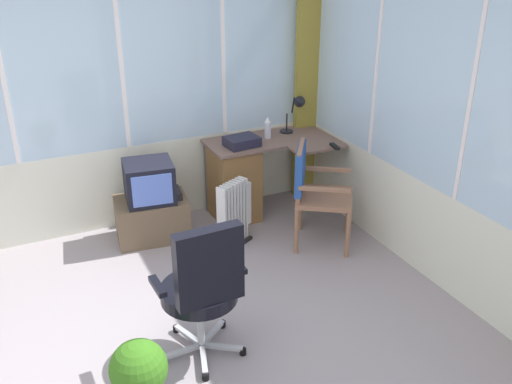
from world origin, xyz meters
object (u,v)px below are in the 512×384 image
office_chair (203,284)px  spray_bottle (268,128)px  wooden_armchair (311,183)px  desk (239,178)px  potted_plant (139,371)px  paper_tray (242,141)px  tv_remote (335,146)px  tv_on_stand (151,205)px  space_heater (235,213)px  desk_lamp (296,109)px

office_chair → spray_bottle: bearing=53.6°
wooden_armchair → office_chair: office_chair is taller
office_chair → desk: bearing=60.3°
wooden_armchair → potted_plant: size_ratio=2.08×
desk → paper_tray: paper_tray is taller
tv_remote → tv_on_stand: (-1.66, 0.41, -0.44)m
tv_remote → tv_on_stand: 1.76m
spray_bottle → tv_remote: bearing=-48.4°
wooden_armchair → spray_bottle: bearing=92.5°
office_chair → paper_tray: bearing=59.2°
paper_tray → space_heater: (-0.26, -0.42, -0.49)m
tv_on_stand → paper_tray: bearing=-0.4°
desk_lamp → potted_plant: size_ratio=0.84×
desk_lamp → tv_remote: desk_lamp is taller
desk_lamp → spray_bottle: desk_lamp is taller
desk_lamp → spray_bottle: size_ratio=1.73×
potted_plant → space_heater: bearing=50.3°
paper_tray → wooden_armchair: 0.79m
office_chair → tv_on_stand: (0.14, 1.74, -0.25)m
desk → tv_on_stand: 0.90m
space_heater → potted_plant: size_ratio=1.37×
spray_bottle → office_chair: office_chair is taller
paper_tray → wooden_armchair: bearing=-62.5°
office_chair → space_heater: (0.78, 1.32, -0.27)m
tv_remote → potted_plant: bearing=-136.9°
desk_lamp → potted_plant: bearing=-136.3°
desk_lamp → tv_on_stand: size_ratio=0.51×
paper_tray → wooden_armchair: (0.35, -0.68, -0.22)m
spray_bottle → desk: bearing=-175.3°
spray_bottle → space_heater: bearing=-138.1°
office_chair → tv_on_stand: office_chair is taller
space_heater → potted_plant: space_heater is taller
desk → paper_tray: (0.01, -0.07, 0.39)m
desk_lamp → spray_bottle: (-0.32, -0.02, -0.14)m
tv_remote → spray_bottle: (-0.44, 0.50, 0.09)m
office_chair → potted_plant: 0.63m
tv_remote → space_heater: bearing=-169.7°
wooden_armchair → potted_plant: bearing=-146.0°
paper_tray → spray_bottle: bearing=17.3°
potted_plant → tv_remote: bearing=34.0°
desk_lamp → tv_on_stand: bearing=-175.7°
paper_tray → potted_plant: bearing=-128.1°
desk → office_chair: (-1.03, -1.81, 0.18)m
wooden_armchair → potted_plant: wooden_armchair is taller
spray_bottle → paper_tray: 0.34m
paper_tray → tv_on_stand: paper_tray is taller
spray_bottle → paper_tray: spray_bottle is taller
wooden_armchair → space_heater: wooden_armchair is taller
tv_remote → wooden_armchair: wooden_armchair is taller
wooden_armchair → paper_tray: bearing=117.5°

